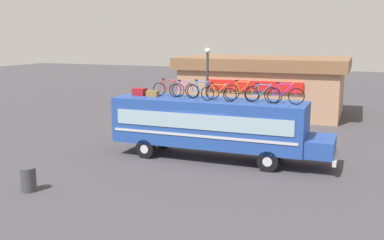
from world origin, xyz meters
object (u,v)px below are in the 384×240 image
(luggage_bag_1, at_px, (140,92))
(rooftop_bicycle_3, at_px, (202,91))
(rooftop_bicycle_2, at_px, (184,90))
(bus, at_px, (213,123))
(luggage_bag_2, at_px, (153,94))
(rooftop_bicycle_6, at_px, (263,94))
(rooftop_bicycle_4, at_px, (218,93))
(street_lamp, at_px, (207,82))
(rooftop_bicycle_1, at_px, (169,89))
(rooftop_bicycle_7, at_px, (284,95))
(trash_bin, at_px, (28,179))
(rooftop_bicycle_5, at_px, (242,92))

(luggage_bag_1, height_order, rooftop_bicycle_3, rooftop_bicycle_3)
(rooftop_bicycle_2, bearing_deg, bus, -7.59)
(luggage_bag_2, distance_m, rooftop_bicycle_6, 5.62)
(bus, xyz_separation_m, luggage_bag_1, (-3.98, 0.12, 1.34))
(rooftop_bicycle_4, height_order, street_lamp, street_lamp)
(street_lamp, bearing_deg, rooftop_bicycle_6, -48.29)
(luggage_bag_2, relative_size, rooftop_bicycle_1, 0.35)
(bus, xyz_separation_m, rooftop_bicycle_3, (-0.58, 0.06, 1.54))
(rooftop_bicycle_7, bearing_deg, rooftop_bicycle_1, 175.39)
(rooftop_bicycle_4, bearing_deg, rooftop_bicycle_3, 155.53)
(rooftop_bicycle_6, relative_size, trash_bin, 1.85)
(luggage_bag_2, bearing_deg, trash_bin, -105.61)
(luggage_bag_2, height_order, rooftop_bicycle_4, rooftop_bicycle_4)
(luggage_bag_2, bearing_deg, rooftop_bicycle_6, -1.14)
(rooftop_bicycle_1, bearing_deg, rooftop_bicycle_3, -7.95)
(rooftop_bicycle_1, relative_size, trash_bin, 1.82)
(rooftop_bicycle_3, xyz_separation_m, street_lamp, (-1.39, 4.77, -0.05))
(luggage_bag_1, distance_m, rooftop_bicycle_1, 1.55)
(luggage_bag_1, height_order, street_lamp, street_lamp)
(bus, bearing_deg, luggage_bag_2, 179.59)
(rooftop_bicycle_1, bearing_deg, luggage_bag_2, -157.70)
(rooftop_bicycle_5, distance_m, street_lamp, 5.76)
(rooftop_bicycle_4, distance_m, rooftop_bicycle_6, 2.04)
(bus, xyz_separation_m, rooftop_bicycle_7, (3.38, -0.14, 1.56))
(rooftop_bicycle_6, bearing_deg, luggage_bag_1, 178.11)
(rooftop_bicycle_4, distance_m, rooftop_bicycle_7, 2.99)
(luggage_bag_1, bearing_deg, street_lamp, 66.82)
(luggage_bag_2, xyz_separation_m, rooftop_bicycle_6, (5.62, -0.11, 0.24))
(bus, xyz_separation_m, rooftop_bicycle_6, (2.42, -0.09, 1.53))
(rooftop_bicycle_6, bearing_deg, rooftop_bicycle_3, 177.07)
(rooftop_bicycle_2, bearing_deg, rooftop_bicycle_3, -8.32)
(rooftop_bicycle_6, distance_m, rooftop_bicycle_7, 0.96)
(luggage_bag_1, distance_m, rooftop_bicycle_4, 4.41)
(luggage_bag_2, xyz_separation_m, rooftop_bicycle_5, (4.58, 0.12, 0.26))
(rooftop_bicycle_2, xyz_separation_m, trash_bin, (-3.57, -7.11, -2.80))
(rooftop_bicycle_7, height_order, street_lamp, street_lamp)
(luggage_bag_2, xyz_separation_m, trash_bin, (-1.93, -6.92, -2.58))
(bus, relative_size, rooftop_bicycle_3, 6.10)
(bus, height_order, rooftop_bicycle_5, rooftop_bicycle_5)
(rooftop_bicycle_3, distance_m, rooftop_bicycle_7, 3.97)
(bus, bearing_deg, street_lamp, 112.15)
(rooftop_bicycle_2, distance_m, trash_bin, 8.43)
(bus, bearing_deg, rooftop_bicycle_6, -2.11)
(rooftop_bicycle_6, bearing_deg, rooftop_bicycle_1, 175.13)
(rooftop_bicycle_7, bearing_deg, street_lamp, 137.06)
(rooftop_bicycle_3, distance_m, rooftop_bicycle_5, 1.96)
(rooftop_bicycle_1, distance_m, rooftop_bicycle_4, 2.94)
(rooftop_bicycle_4, bearing_deg, rooftop_bicycle_7, 4.54)
(bus, relative_size, rooftop_bicycle_2, 6.61)
(bus, distance_m, rooftop_bicycle_2, 2.19)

